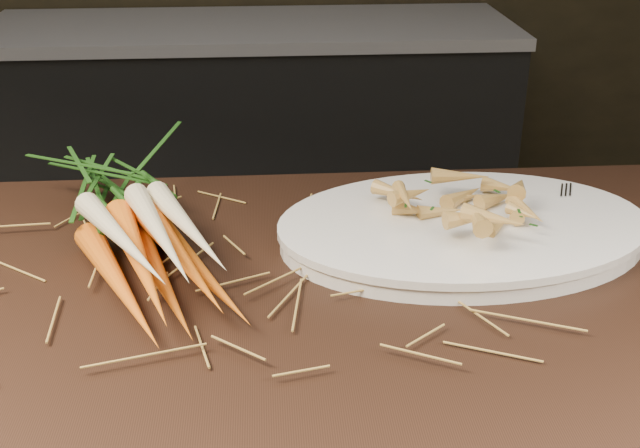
{
  "coord_description": "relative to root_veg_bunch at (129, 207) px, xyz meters",
  "views": [
    {
      "loc": [
        0.34,
        -0.61,
        1.41
      ],
      "look_at": [
        0.41,
        0.33,
        0.96
      ],
      "focal_mm": 45.0,
      "sensor_mm": 36.0,
      "label": 1
    }
  ],
  "objects": [
    {
      "name": "serving_platter",
      "position": [
        0.47,
        -0.04,
        -0.04
      ],
      "size": [
        0.54,
        0.38,
        0.03
      ],
      "primitive_type": null,
      "rotation": [
        0.0,
        0.0,
        0.08
      ],
      "color": "white",
      "rests_on": "main_counter"
    },
    {
      "name": "serving_fork",
      "position": [
        0.65,
        -0.05,
        -0.02
      ],
      "size": [
        0.09,
        0.19,
        0.0
      ],
      "primitive_type": "cube",
      "rotation": [
        0.0,
        0.0,
        -0.37
      ],
      "color": "silver",
      "rests_on": "serving_platter"
    },
    {
      "name": "root_veg_bunch",
      "position": [
        0.0,
        0.0,
        0.0
      ],
      "size": [
        0.36,
        0.58,
        0.1
      ],
      "rotation": [
        0.0,
        0.0,
        0.36
      ],
      "color": "#D46114",
      "rests_on": "main_counter"
    },
    {
      "name": "roasted_veg_heap",
      "position": [
        0.47,
        -0.04,
        0.01
      ],
      "size": [
        0.27,
        0.2,
        0.06
      ],
      "primitive_type": null,
      "rotation": [
        0.0,
        0.0,
        0.08
      ],
      "color": "#C68B3B",
      "rests_on": "serving_platter"
    },
    {
      "name": "back_counter",
      "position": [
        0.15,
        1.76,
        -0.53
      ],
      "size": [
        1.82,
        0.62,
        0.84
      ],
      "color": "black",
      "rests_on": "ground"
    }
  ]
}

